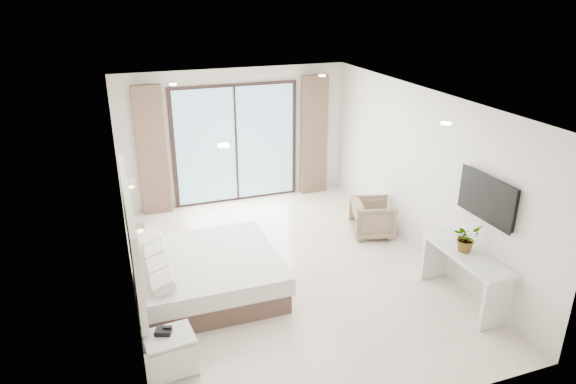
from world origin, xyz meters
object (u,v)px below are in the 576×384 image
nightstand (170,354)px  console_desk (465,266)px  bed (206,274)px  armchair (373,216)px

nightstand → console_desk: size_ratio=0.40×
nightstand → bed: bearing=59.3°
nightstand → armchair: 4.53m
bed → nightstand: bed is taller
console_desk → armchair: size_ratio=2.05×
bed → armchair: size_ratio=2.79×
console_desk → bed: bearing=156.9°
bed → console_desk: console_desk is taller
nightstand → armchair: (3.86, 2.37, 0.11)m
armchair → nightstand: bearing=136.9°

